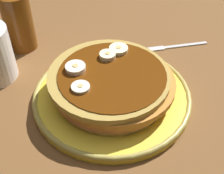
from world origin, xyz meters
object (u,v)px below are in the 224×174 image
pancake_stack (112,84)px  banana_slice_1 (108,56)px  banana_slice_2 (76,67)px  banana_slice_3 (81,87)px  banana_slice_0 (121,50)px  fork (174,46)px  syrup_bottle (17,18)px  plate (112,95)px

pancake_stack → banana_slice_1: 5.19cm
banana_slice_2 → banana_slice_1: bearing=131.6°
banana_slice_1 → pancake_stack: bearing=20.0°
pancake_stack → banana_slice_3: (4.18, -4.15, 2.28)cm
banana_slice_1 → banana_slice_0: bearing=137.1°
fork → banana_slice_0: bearing=-41.0°
banana_slice_1 → syrup_bottle: size_ratio=0.19×
banana_slice_1 → syrup_bottle: bearing=-112.0°
banana_slice_2 → fork: size_ratio=0.27×
pancake_stack → banana_slice_0: bearing=175.8°
banana_slice_2 → fork: (-17.33, 16.24, -5.74)cm
banana_slice_2 → plate: bearing=87.5°
plate → pancake_stack: (0.04, 0.02, 2.69)cm
banana_slice_2 → banana_slice_3: 4.89cm
banana_slice_0 → banana_slice_1: bearing=-42.9°
plate → banana_slice_1: size_ratio=9.56×
banana_slice_0 → syrup_bottle: bearing=-104.8°
banana_slice_0 → banana_slice_1: size_ratio=1.18×
pancake_stack → fork: pancake_stack is taller
fork → syrup_bottle: (5.38, -31.34, 6.56)cm
plate → fork: plate is taller
banana_slice_0 → banana_slice_3: 11.66cm
pancake_stack → banana_slice_1: banana_slice_1 is taller
banana_slice_0 → banana_slice_3: banana_slice_0 is taller
banana_slice_3 → plate: bearing=135.6°
plate → banana_slice_3: size_ratio=9.26×
pancake_stack → banana_slice_1: (-4.31, -1.57, 2.44)cm
plate → fork: (-17.59, 10.16, -0.61)cm
banana_slice_2 → banana_slice_3: bearing=23.5°
banana_slice_0 → banana_slice_2: 9.05cm
banana_slice_1 → fork: bearing=138.7°
pancake_stack → banana_slice_3: 6.32cm
banana_slice_0 → banana_slice_2: banana_slice_2 is taller
pancake_stack → banana_slice_0: (-6.51, 0.48, 2.39)cm
plate → banana_slice_0: size_ratio=8.08×
syrup_bottle → banana_slice_3: bearing=46.1°
pancake_stack → banana_slice_0: size_ratio=6.31×
syrup_bottle → plate: bearing=60.0°
banana_slice_2 → syrup_bottle: size_ratio=0.22×
plate → banana_slice_2: banana_slice_2 is taller
plate → banana_slice_2: (-0.26, -6.08, 5.14)cm
banana_slice_2 → banana_slice_3: (4.48, 1.95, -0.17)cm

